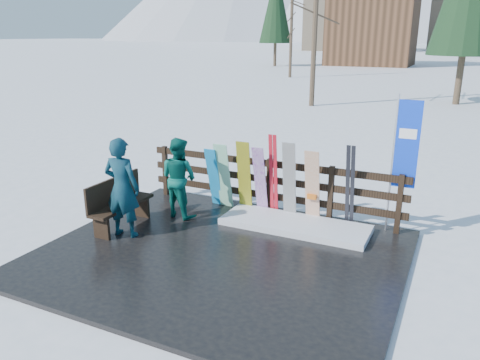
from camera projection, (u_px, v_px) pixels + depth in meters
The scene contains 17 objects.
ground at pixel (220, 257), 8.05m from camera, with size 700.00×700.00×0.00m, color white.
deck at pixel (220, 255), 8.04m from camera, with size 6.00×5.00×0.08m, color black.
fence at pixel (270, 182), 9.72m from camera, with size 5.60×0.10×1.15m.
snow_patch at pixel (295, 225), 9.06m from camera, with size 2.85×1.00×0.12m, color white.
bench at pixel (119, 201), 9.00m from camera, with size 0.41×1.50×0.97m.
snowboard_0 at pixel (214, 177), 10.03m from camera, with size 0.25×0.03×1.35m, color #158AD1.
snowboard_1 at pixel (223, 176), 9.92m from camera, with size 0.31×0.03×1.46m, color white.
snowboard_2 at pixel (244, 177), 9.70m from camera, with size 0.29×0.03×1.54m, color yellow.
snowboard_3 at pixel (260, 181), 9.56m from camera, with size 0.25×0.03×1.49m, color silver.
snowboard_4 at pixel (289, 181), 9.28m from camera, with size 0.26×0.03×1.62m, color black.
snowboard_5 at pixel (312, 187), 9.10m from camera, with size 0.28×0.03×1.52m, color silver.
ski_pair_a at pixel (273, 175), 9.48m from camera, with size 0.16×0.23×1.72m.
ski_pair_b at pixel (350, 187), 8.84m from camera, with size 0.17×0.32×1.67m.
rental_flag at pixel (403, 150), 8.42m from camera, with size 0.45×0.04×2.60m.
person_front at pixel (122, 188), 8.48m from camera, with size 0.68×0.45×1.86m, color #0E484C.
person_back at pixel (179, 177), 9.46m from camera, with size 0.80×0.62×1.64m, color #08584C.
resort_buildings at pixel (467, 6), 104.02m from camera, with size 73.00×87.60×22.60m.
Camera 1 is at (3.46, -6.42, 3.67)m, focal length 35.00 mm.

